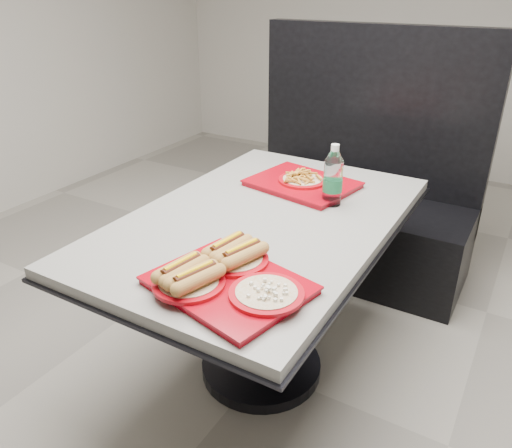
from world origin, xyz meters
The scene contains 6 objects.
ground centered at (0.00, 0.00, 0.00)m, with size 6.00×6.00×0.00m, color gray.
diner_table centered at (0.00, 0.00, 0.58)m, with size 0.92×1.42×0.75m.
booth_bench centered at (0.00, 1.09, 0.40)m, with size 1.30×0.57×1.35m.
tray_near centered at (0.15, -0.47, 0.78)m, with size 0.49×0.42×0.09m.
tray_far centered at (0.00, 0.35, 0.77)m, with size 0.48×0.40×0.08m.
water_bottle centered at (0.18, 0.24, 0.86)m, with size 0.08×0.08×0.24m.
Camera 1 is at (0.84, -1.48, 1.55)m, focal length 35.00 mm.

